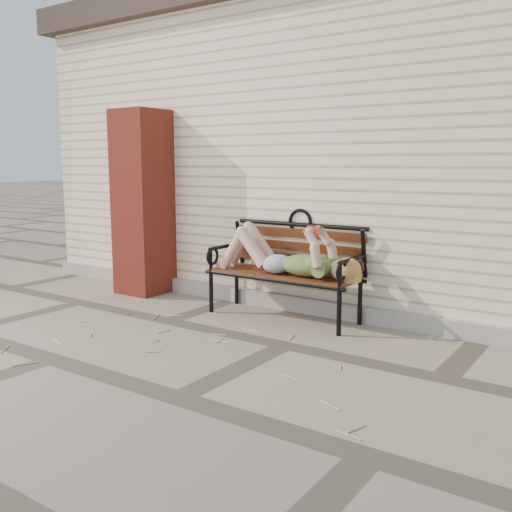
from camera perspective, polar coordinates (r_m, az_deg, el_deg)
The scene contains 8 objects.
ground at distance 4.58m, azimuth 2.89°, elevation -8.92°, with size 80.00×80.00×0.00m, color gray.
house_wall at distance 7.09m, azimuth 16.00°, elevation 9.46°, with size 8.00×4.00×3.00m, color #F6E5C0.
house_roof at distance 7.30m, azimuth 16.62°, elevation 22.52°, with size 8.30×4.30×0.30m, color #42372F.
foundation_strip at distance 5.38m, azimuth 8.35°, elevation -5.42°, with size 8.00×0.10×0.15m, color #B0AB9F.
brick_pillar at distance 6.41m, azimuth -11.23°, elevation 5.23°, with size 0.50×0.50×2.00m, color #A53225.
garden_bench at distance 5.33m, azimuth 3.25°, elevation -0.11°, with size 1.55×0.62×1.00m.
reading_woman at distance 5.21m, azimuth 2.67°, elevation 0.06°, with size 1.46×0.33×0.46m.
straw_scatter at distance 4.31m, azimuth -4.11°, elevation -10.04°, with size 2.85×1.41×0.01m.
Camera 1 is at (2.27, -3.71, 1.42)m, focal length 40.00 mm.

